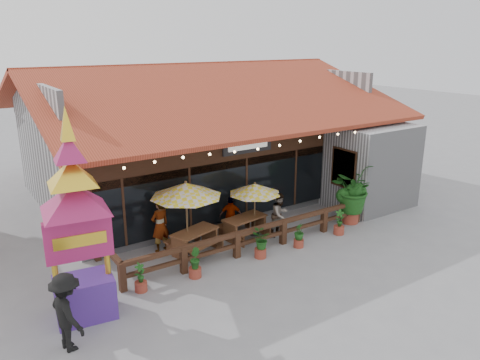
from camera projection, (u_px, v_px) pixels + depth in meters
ground at (285, 236)px, 17.61m from camera, size 100.00×100.00×0.00m
restaurant_building at (203, 146)px, 22.38m from camera, size 15.50×14.73×6.09m
patio_railing at (239, 237)px, 16.03m from camera, size 10.00×2.60×0.92m
umbrella_left at (186, 190)px, 15.61m from camera, size 2.93×2.93×2.60m
umbrella_right at (255, 189)px, 17.20m from camera, size 2.28×2.28×2.08m
picnic_table_left at (195, 238)px, 16.13m from camera, size 2.01×1.85×0.80m
picnic_table_right at (245, 224)px, 17.36m from camera, size 1.85×1.66×0.79m
thai_sign_tower at (75, 203)px, 11.62m from camera, size 2.51×2.51×6.04m
tropical_plant at (352, 189)px, 18.50m from camera, size 2.34×2.30×2.45m
diner_a at (160, 225)px, 16.10m from camera, size 0.78×0.60×1.91m
diner_b at (280, 215)px, 17.43m from camera, size 0.95×0.82×1.67m
diner_c at (231, 216)px, 17.60m from camera, size 0.92×0.77×1.47m
pedestrian at (67, 312)px, 10.94m from camera, size 0.96×1.39×1.96m
planter_a at (141, 279)px, 13.65m from camera, size 0.37×0.37×0.90m
planter_b at (195, 264)px, 14.44m from camera, size 0.39×0.42×0.97m
planter_c at (261, 242)px, 15.72m from camera, size 0.79×0.79×0.99m
planter_d at (299, 236)px, 16.55m from camera, size 0.47×0.47×0.89m
planter_e at (339, 224)px, 17.66m from camera, size 0.42×0.41×0.98m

